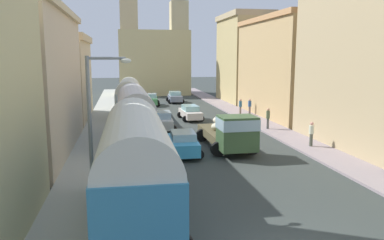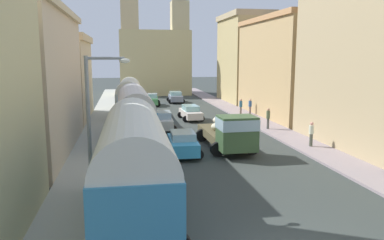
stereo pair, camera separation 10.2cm
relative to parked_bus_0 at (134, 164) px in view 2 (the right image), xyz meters
name	(u,v)px [view 2 (the right image)]	position (x,y,z in m)	size (l,w,h in m)	color
ground_plane	(177,119)	(4.78, 23.56, -2.36)	(154.00, 154.00, 0.00)	#343A38
sidewalk_left	(102,121)	(-2.47, 23.56, -2.29)	(2.50, 70.00, 0.14)	#AAAB9F
sidewalk_right	(247,116)	(12.03, 23.56, -2.29)	(2.50, 70.00, 0.14)	gray
building_left_1	(30,82)	(-6.06, 12.04, 2.20)	(5.17, 14.24, 9.08)	beige
building_left_2	(62,78)	(-6.12, 25.20, 1.72)	(5.29, 10.66, 8.11)	beige
building_right_1	(371,54)	(15.91, 9.81, 3.91)	(5.78, 11.44, 12.47)	tan
building_right_2	(279,67)	(15.29, 23.48, 2.68)	(4.42, 14.44, 10.05)	tan
building_right_3	(244,58)	(15.71, 36.43, 3.52)	(5.34, 10.12, 11.70)	tan
distant_church	(155,57)	(4.78, 48.96, 3.73)	(11.15, 6.70, 17.31)	tan
parked_bus_0	(134,164)	(0.00, 0.00, 0.00)	(3.38, 9.01, 4.26)	teal
parked_bus_1	(134,112)	(0.42, 14.29, -0.21)	(3.37, 9.85, 3.94)	teal
parked_bus_2	(129,96)	(0.22, 25.36, -0.21)	(3.43, 8.27, 3.91)	silver
cargo_truck_0	(230,132)	(6.41, 10.22, -1.10)	(3.19, 7.30, 2.54)	#375230
car_0	(191,112)	(6.08, 22.99, -1.64)	(2.23, 4.34, 1.42)	silver
car_1	(176,97)	(6.53, 37.19, -1.60)	(2.27, 3.98, 1.49)	gray
car_2	(183,143)	(3.25, 9.75, -1.60)	(2.33, 3.98, 1.49)	#3596CB
car_3	(161,121)	(2.74, 18.26, -1.58)	(2.45, 4.07, 1.57)	silver
car_4	(151,100)	(3.08, 34.49, -1.60)	(2.40, 3.77, 1.52)	#499555
pedestrian_0	(241,106)	(11.57, 24.22, -1.31)	(0.40, 0.40, 1.80)	#796A5D
pedestrian_1	(250,106)	(12.72, 24.62, -1.36)	(0.48, 0.48, 1.75)	#79645F
pedestrian_2	(311,133)	(12.01, 9.96, -1.33)	(0.47, 0.47, 1.80)	#4C5043
pedestrian_3	(268,118)	(11.49, 16.43, -1.27)	(0.43, 0.43, 1.87)	#4D4F4B
streetlamp_near	(95,117)	(-1.46, 2.41, 1.33)	(1.79, 0.28, 6.14)	gray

